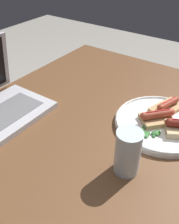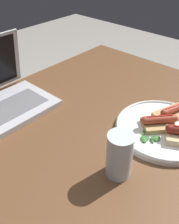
# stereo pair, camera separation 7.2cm
# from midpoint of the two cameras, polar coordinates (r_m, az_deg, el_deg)

# --- Properties ---
(desk) EXTENTS (1.22, 0.82, 0.75)m
(desk) POSITION_cam_midpoint_polar(r_m,az_deg,el_deg) (0.78, -5.31, -10.24)
(desk) COLOR brown
(desk) RESTS_ON ground_plane
(plate) EXTENTS (0.28, 0.28, 0.02)m
(plate) POSITION_cam_midpoint_polar(r_m,az_deg,el_deg) (0.78, 13.55, -2.50)
(plate) COLOR white
(plate) RESTS_ON desk
(sausage_toast_left) EXTENTS (0.11, 0.11, 0.04)m
(sausage_toast_left) POSITION_cam_midpoint_polar(r_m,az_deg,el_deg) (0.77, 12.58, -1.25)
(sausage_toast_left) COLOR tan
(sausage_toast_left) RESTS_ON plate
(sausage_toast_right) EXTENTS (0.13, 0.10, 0.04)m
(sausage_toast_right) POSITION_cam_midpoint_polar(r_m,az_deg,el_deg) (0.83, 15.05, 1.21)
(sausage_toast_right) COLOR tan
(sausage_toast_right) RESTS_ON plate
(salad_pile) EXTENTS (0.07, 0.06, 0.01)m
(salad_pile) POSITION_cam_midpoint_polar(r_m,az_deg,el_deg) (0.73, 10.85, -4.47)
(salad_pile) COLOR #387A33
(salad_pile) RESTS_ON plate
(drinking_glass) EXTENTS (0.06, 0.06, 0.12)m
(drinking_glass) POSITION_cam_midpoint_polar(r_m,az_deg,el_deg) (0.60, 5.31, -9.30)
(drinking_glass) COLOR silver
(drinking_glass) RESTS_ON desk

